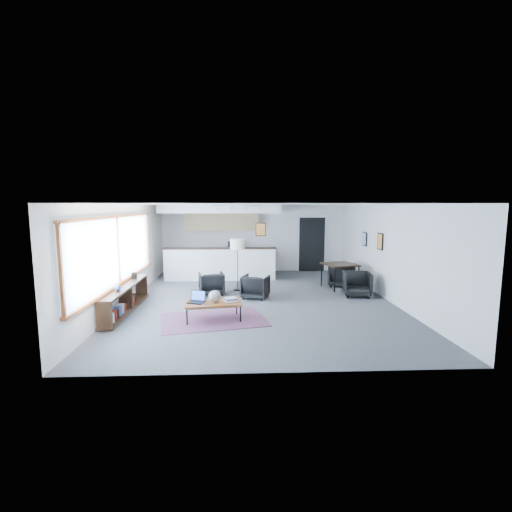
{
  "coord_description": "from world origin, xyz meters",
  "views": [
    {
      "loc": [
        -0.52,
        -9.91,
        2.57
      ],
      "look_at": [
        -0.06,
        0.4,
        1.15
      ],
      "focal_mm": 26.0,
      "sensor_mm": 36.0,
      "label": 1
    }
  ],
  "objects_px": {
    "ceramic_pot": "(215,296)",
    "dining_chair_near": "(357,285)",
    "floor_lamp": "(238,246)",
    "dining_table": "(340,266)",
    "laptop": "(197,299)",
    "dining_chair_far": "(342,275)",
    "coffee_table": "(213,303)",
    "microwave": "(235,244)",
    "armchair_left": "(211,282)",
    "armchair_right": "(255,286)",
    "book_stack": "(231,299)"
  },
  "relations": [
    {
      "from": "laptop",
      "to": "floor_lamp",
      "type": "distance_m",
      "value": 3.2
    },
    {
      "from": "coffee_table",
      "to": "dining_chair_far",
      "type": "height_order",
      "value": "dining_chair_far"
    },
    {
      "from": "dining_chair_far",
      "to": "laptop",
      "type": "bearing_deg",
      "value": 58.59
    },
    {
      "from": "armchair_left",
      "to": "microwave",
      "type": "height_order",
      "value": "microwave"
    },
    {
      "from": "ceramic_pot",
      "to": "dining_table",
      "type": "height_order",
      "value": "dining_table"
    },
    {
      "from": "laptop",
      "to": "armchair_left",
      "type": "relative_size",
      "value": 0.61
    },
    {
      "from": "ceramic_pot",
      "to": "book_stack",
      "type": "distance_m",
      "value": 0.38
    },
    {
      "from": "ceramic_pot",
      "to": "dining_table",
      "type": "distance_m",
      "value": 4.79
    },
    {
      "from": "dining_table",
      "to": "dining_chair_far",
      "type": "relative_size",
      "value": 1.62
    },
    {
      "from": "dining_table",
      "to": "dining_chair_near",
      "type": "distance_m",
      "value": 1.12
    },
    {
      "from": "book_stack",
      "to": "dining_table",
      "type": "bearing_deg",
      "value": 42.02
    },
    {
      "from": "floor_lamp",
      "to": "dining_table",
      "type": "relative_size",
      "value": 1.38
    },
    {
      "from": "coffee_table",
      "to": "dining_table",
      "type": "relative_size",
      "value": 1.19
    },
    {
      "from": "armchair_left",
      "to": "armchair_right",
      "type": "height_order",
      "value": "armchair_right"
    },
    {
      "from": "armchair_left",
      "to": "armchair_right",
      "type": "relative_size",
      "value": 1.0
    },
    {
      "from": "ceramic_pot",
      "to": "armchair_right",
      "type": "height_order",
      "value": "armchair_right"
    },
    {
      "from": "book_stack",
      "to": "armchair_left",
      "type": "height_order",
      "value": "armchair_left"
    },
    {
      "from": "armchair_left",
      "to": "floor_lamp",
      "type": "xyz_separation_m",
      "value": [
        0.76,
        0.54,
        1.0
      ]
    },
    {
      "from": "armchair_left",
      "to": "microwave",
      "type": "bearing_deg",
      "value": -112.14
    },
    {
      "from": "ceramic_pot",
      "to": "dining_chair_far",
      "type": "xyz_separation_m",
      "value": [
        3.83,
        3.4,
        -0.2
      ]
    },
    {
      "from": "dining_table",
      "to": "dining_chair_far",
      "type": "distance_m",
      "value": 0.51
    },
    {
      "from": "coffee_table",
      "to": "dining_chair_near",
      "type": "relative_size",
      "value": 2.06
    },
    {
      "from": "coffee_table",
      "to": "dining_chair_near",
      "type": "height_order",
      "value": "dining_chair_near"
    },
    {
      "from": "coffee_table",
      "to": "dining_table",
      "type": "distance_m",
      "value": 4.81
    },
    {
      "from": "dining_chair_near",
      "to": "dining_chair_far",
      "type": "distance_m",
      "value": 1.35
    },
    {
      "from": "laptop",
      "to": "armchair_left",
      "type": "xyz_separation_m",
      "value": [
        0.14,
        2.41,
        -0.13
      ]
    },
    {
      "from": "coffee_table",
      "to": "book_stack",
      "type": "xyz_separation_m",
      "value": [
        0.4,
        0.06,
        0.07
      ]
    },
    {
      "from": "coffee_table",
      "to": "armchair_right",
      "type": "bearing_deg",
      "value": 52.95
    },
    {
      "from": "dining_chair_far",
      "to": "microwave",
      "type": "relative_size",
      "value": 1.36
    },
    {
      "from": "dining_chair_near",
      "to": "microwave",
      "type": "relative_size",
      "value": 1.28
    },
    {
      "from": "microwave",
      "to": "dining_chair_near",
      "type": "bearing_deg",
      "value": -46.49
    },
    {
      "from": "armchair_left",
      "to": "armchair_right",
      "type": "xyz_separation_m",
      "value": [
        1.25,
        -0.48,
        0.0
      ]
    },
    {
      "from": "dining_chair_far",
      "to": "ceramic_pot",
      "type": "bearing_deg",
      "value": 61.74
    },
    {
      "from": "book_stack",
      "to": "dining_chair_far",
      "type": "distance_m",
      "value": 4.8
    },
    {
      "from": "dining_chair_near",
      "to": "floor_lamp",
      "type": "bearing_deg",
      "value": 172.62
    },
    {
      "from": "armchair_right",
      "to": "microwave",
      "type": "xyz_separation_m",
      "value": [
        -0.6,
        3.98,
        0.75
      ]
    },
    {
      "from": "armchair_left",
      "to": "floor_lamp",
      "type": "distance_m",
      "value": 1.37
    },
    {
      "from": "book_stack",
      "to": "armchair_right",
      "type": "bearing_deg",
      "value": 71.08
    },
    {
      "from": "ceramic_pot",
      "to": "dining_chair_near",
      "type": "relative_size",
      "value": 0.42
    },
    {
      "from": "laptop",
      "to": "ceramic_pot",
      "type": "bearing_deg",
      "value": 13.43
    },
    {
      "from": "ceramic_pot",
      "to": "armchair_right",
      "type": "bearing_deg",
      "value": 63.18
    },
    {
      "from": "ceramic_pot",
      "to": "book_stack",
      "type": "bearing_deg",
      "value": 14.49
    },
    {
      "from": "armchair_left",
      "to": "dining_chair_far",
      "type": "relative_size",
      "value": 1.01
    },
    {
      "from": "laptop",
      "to": "dining_chair_far",
      "type": "xyz_separation_m",
      "value": [
        4.23,
        3.35,
        -0.13
      ]
    },
    {
      "from": "microwave",
      "to": "floor_lamp",
      "type": "bearing_deg",
      "value": -86.32
    },
    {
      "from": "dining_chair_near",
      "to": "dining_chair_far",
      "type": "bearing_deg",
      "value": 100.74
    },
    {
      "from": "armchair_left",
      "to": "dining_chair_far",
      "type": "height_order",
      "value": "armchair_left"
    },
    {
      "from": "armchair_left",
      "to": "dining_chair_far",
      "type": "distance_m",
      "value": 4.19
    },
    {
      "from": "coffee_table",
      "to": "microwave",
      "type": "height_order",
      "value": "microwave"
    },
    {
      "from": "coffee_table",
      "to": "laptop",
      "type": "bearing_deg",
      "value": 168.75
    }
  ]
}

